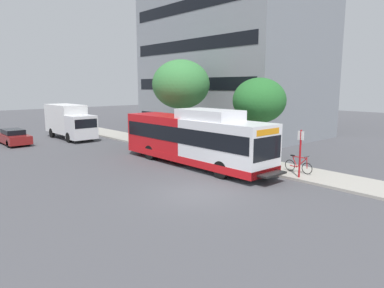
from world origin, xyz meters
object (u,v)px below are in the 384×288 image
at_px(parked_car_far_lane, 14,137).
at_px(transit_bus, 194,139).
at_px(bus_stop_sign_pole, 300,150).
at_px(street_tree_mid_block, 181,84).
at_px(box_truck_background, 69,121).
at_px(bicycle_parked, 298,165).
at_px(street_tree_near_stop, 259,101).

bearing_deg(parked_car_far_lane, transit_bus, -68.68).
xyz_separation_m(bus_stop_sign_pole, street_tree_mid_block, (1.85, 12.22, 3.52)).
height_order(bus_stop_sign_pole, box_truck_background, box_truck_background).
distance_m(bicycle_parked, street_tree_mid_block, 12.53).
xyz_separation_m(street_tree_near_stop, parked_car_far_lane, (-10.51, 18.32, -3.42)).
xyz_separation_m(bus_stop_sign_pole, street_tree_near_stop, (2.24, 4.57, 2.43)).
xyz_separation_m(bicycle_parked, street_tree_mid_block, (0.93, 11.61, 4.61)).
distance_m(bus_stop_sign_pole, box_truck_background, 23.14).
height_order(street_tree_near_stop, street_tree_mid_block, street_tree_mid_block).
bearing_deg(parked_car_far_lane, street_tree_mid_block, -46.53).
bearing_deg(box_truck_background, bus_stop_sign_pole, -81.98).
bearing_deg(box_truck_background, street_tree_mid_block, -64.59).
relative_size(bicycle_parked, box_truck_background, 0.25).
bearing_deg(street_tree_mid_block, street_tree_near_stop, -87.04).
bearing_deg(bicycle_parked, box_truck_background, 100.52).
distance_m(bicycle_parked, street_tree_near_stop, 5.47).
height_order(street_tree_near_stop, box_truck_background, street_tree_near_stop).
bearing_deg(bus_stop_sign_pole, transit_bus, 106.03).
bearing_deg(transit_bus, parked_car_far_lane, 111.32).
bearing_deg(bus_stop_sign_pole, parked_car_far_lane, 109.85).
bearing_deg(bicycle_parked, parked_car_far_lane, 112.39).
bearing_deg(street_tree_near_stop, box_truck_background, 106.62).
xyz_separation_m(bus_stop_sign_pole, bicycle_parked, (0.92, 0.61, -1.09)).
bearing_deg(parked_car_far_lane, street_tree_near_stop, -60.16).
xyz_separation_m(street_tree_mid_block, box_truck_background, (-5.08, 10.68, -3.43)).
bearing_deg(parked_car_far_lane, bus_stop_sign_pole, -70.15).
xyz_separation_m(street_tree_mid_block, parked_car_far_lane, (-10.11, 10.67, -4.51)).
xyz_separation_m(street_tree_near_stop, box_truck_background, (-5.47, 18.34, -2.34)).
bearing_deg(parked_car_far_lane, bicycle_parked, -67.61).
height_order(bus_stop_sign_pole, parked_car_far_lane, bus_stop_sign_pole).
bearing_deg(bus_stop_sign_pole, bicycle_parked, 33.71).
relative_size(parked_car_far_lane, box_truck_background, 0.64).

